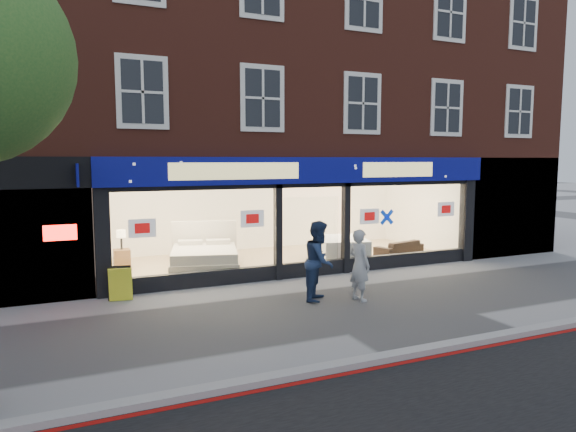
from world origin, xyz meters
TOP-DOWN VIEW (x-y plane):
  - ground at (0.00, 0.00)m, footprint 120.00×120.00m
  - kerb_line at (0.00, -3.10)m, footprint 60.00×0.10m
  - kerb_stone at (0.00, -2.90)m, footprint 60.00×0.25m
  - showroom_floor at (0.00, 5.25)m, footprint 11.00×4.50m
  - building at (-0.02, 6.93)m, footprint 19.00×8.26m
  - display_bed at (-2.70, 4.52)m, footprint 2.41×2.69m
  - bedside_table at (-4.81, 5.80)m, footprint 0.45×0.45m
  - mattress_stack at (1.60, 4.27)m, footprint 1.80×2.07m
  - sofa at (3.70, 4.14)m, footprint 1.85×1.07m
  - a_board at (-5.19, 2.54)m, footprint 0.57×0.41m
  - pedestrian_grey at (-0.15, 0.36)m, footprint 0.50×0.66m
  - pedestrian_blue at (-0.97, 0.78)m, footprint 1.11×1.13m

SIDE VIEW (x-z plane):
  - ground at x=0.00m, z-range 0.00..0.00m
  - kerb_line at x=0.00m, z-range 0.00..0.01m
  - showroom_floor at x=0.00m, z-range 0.00..0.10m
  - kerb_stone at x=0.00m, z-range 0.00..0.12m
  - sofa at x=3.70m, z-range 0.10..0.61m
  - bedside_table at x=-4.81m, z-range 0.10..0.65m
  - a_board at x=-5.19m, z-range 0.00..0.80m
  - mattress_stack at x=1.60m, z-range 0.10..0.80m
  - display_bed at x=-2.70m, z-range -0.19..1.11m
  - pedestrian_grey at x=-0.15m, z-range 0.00..1.66m
  - pedestrian_blue at x=-0.97m, z-range 0.00..1.84m
  - building at x=-0.02m, z-range 1.52..11.82m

